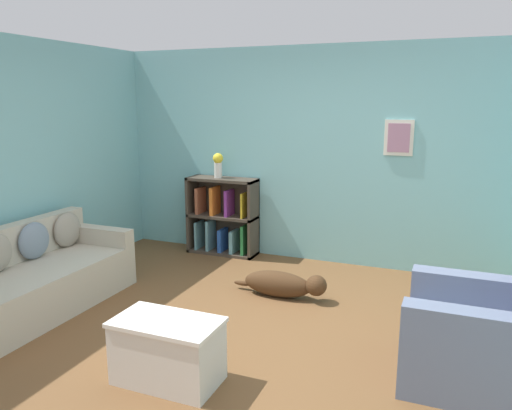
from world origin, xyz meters
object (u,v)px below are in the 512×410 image
object	(u,v)px
recliner_chair	(482,336)
vase	(218,164)
bookshelf	(223,218)
couch	(31,279)
coffee_table	(168,349)
dog	(283,284)

from	to	relation	value
recliner_chair	vase	bearing A→B (deg)	146.29
recliner_chair	bookshelf	bearing A→B (deg)	145.58
bookshelf	vase	xyz separation A→B (m)	(-0.05, -0.02, 0.70)
bookshelf	vase	size ratio (longest dim) A/B	3.15
bookshelf	recliner_chair	bearing A→B (deg)	-34.42
couch	vase	bearing A→B (deg)	70.08
vase	coffee_table	bearing A→B (deg)	-70.46
bookshelf	coffee_table	world-z (taller)	bookshelf
recliner_chair	dog	bearing A→B (deg)	152.50
bookshelf	vase	distance (m)	0.70
coffee_table	vase	xyz separation A→B (m)	(-1.02, 2.89, 0.93)
couch	dog	distance (m)	2.43
dog	vase	xyz separation A→B (m)	(-1.28, 1.11, 1.03)
recliner_chair	couch	bearing A→B (deg)	-176.20
couch	coffee_table	size ratio (longest dim) A/B	2.60
couch	bookshelf	bearing A→B (deg)	69.18
dog	bookshelf	bearing A→B (deg)	137.19
recliner_chair	dog	world-z (taller)	recliner_chair
bookshelf	dog	bearing A→B (deg)	-42.81
couch	coffee_table	xyz separation A→B (m)	(1.86, -0.58, -0.06)
bookshelf	dog	size ratio (longest dim) A/B	0.98
bookshelf	vase	bearing A→B (deg)	-156.42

